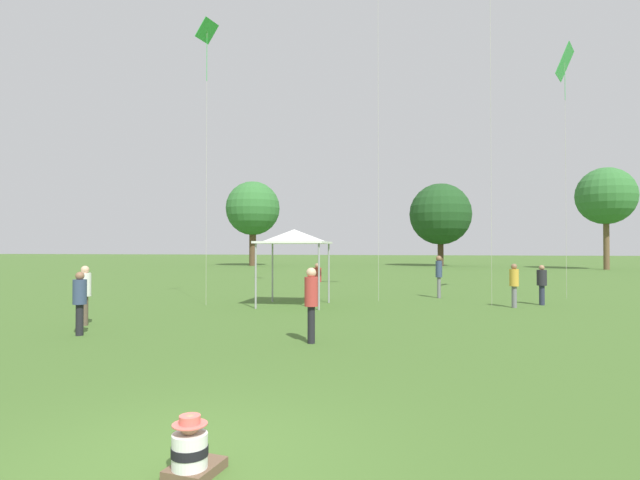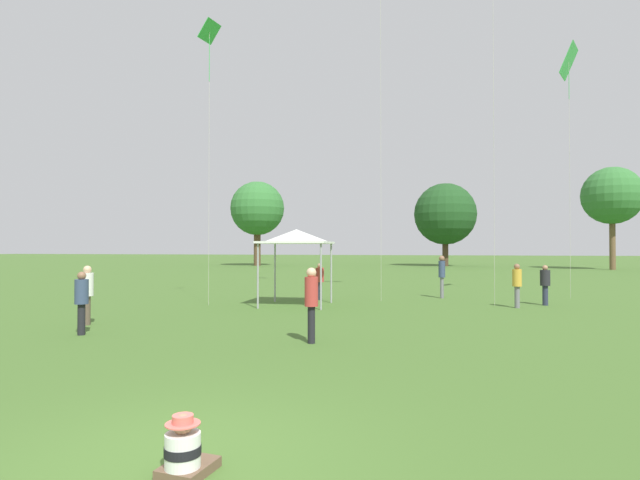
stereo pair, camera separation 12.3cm
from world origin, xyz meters
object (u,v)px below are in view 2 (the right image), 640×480
Objects in this scene: distant_tree_0 at (445,214)px; distant_tree_2 at (257,209)px; canopy_tent at (296,237)px; kite_3 at (209,43)px; seated_toddler at (184,451)px; person_standing_6 at (320,278)px; person_standing_0 at (311,297)px; person_standing_7 at (82,297)px; person_standing_4 at (442,272)px; person_standing_5 at (517,282)px; distant_tree_1 at (612,196)px; person_standing_2 at (545,282)px; kite_1 at (569,65)px; person_standing_1 at (87,289)px.

distant_tree_0 is 23.09m from distant_tree_2.
kite_3 is at bearing -168.56° from canopy_tent.
seated_toddler is 0.39× the size of person_standing_6.
canopy_tent is (-2.41, 7.18, 1.56)m from person_standing_0.
person_standing_4 is at bearing -156.76° from person_standing_7.
distant_tree_1 is at bearing 42.86° from person_standing_5.
canopy_tent is 0.28× the size of distant_tree_2.
kite_1 reaches higher than person_standing_2.
kite_1 is at bearing 74.76° from seated_toddler.
distant_tree_2 is (-21.98, 35.99, 5.92)m from person_standing_4.
seated_toddler is 10.85m from person_standing_1.
person_standing_1 is at bearing -102.08° from distant_tree_0.
person_standing_1 is 51.47m from distant_tree_1.
person_standing_5 is 1.01× the size of person_standing_7.
distant_tree_1 is (22.09, 35.14, 6.55)m from person_standing_6.
person_standing_2 is at bearing 158.54° from kite_3.
person_standing_0 is 51.32m from distant_tree_2.
person_standing_2 is 0.14× the size of kite_3.
person_standing_2 is 1.63m from person_standing_5.
person_standing_0 is at bearing 100.63° from person_standing_1.
person_standing_4 is 0.17× the size of kite_3.
kite_1 is at bearing -142.52° from person_standing_4.
person_standing_6 is at bearing -46.42° from person_standing_0.
person_standing_1 is 1.05× the size of person_standing_5.
person_standing_1 is 1.74m from person_standing_7.
canopy_tent is at bearing 109.03° from seated_toddler.
person_standing_6 is at bearing -122.15° from distant_tree_1.
distant_tree_2 reaches higher than person_standing_6.
person_standing_2 is 8.87m from person_standing_6.
canopy_tent is 43.87m from distant_tree_1.
canopy_tent is (4.49, 6.01, 1.60)m from person_standing_1.
person_standing_0 is at bearing 32.77° from kite_1.
person_standing_1 is 14.45m from person_standing_5.
distant_tree_2 is at bearing 96.77° from person_standing_5.
distant_tree_1 reaches higher than person_standing_2.
person_standing_7 is at bearing -115.26° from canopy_tent.
person_standing_7 is at bearing 53.85° from kite_3.
person_standing_6 is (-8.87, -0.02, 0.01)m from person_standing_2.
person_standing_0 reaches higher than person_standing_1.
person_standing_2 is at bearing 178.77° from person_standing_4.
person_standing_1 is at bearing -121.88° from distant_tree_1.
person_standing_6 is at bearing 169.52° from person_standing_1.
distant_tree_0 is 0.96× the size of distant_tree_2.
kite_1 is at bearing -51.75° from distant_tree_2.
person_standing_7 is (-3.91, -9.66, 0.04)m from person_standing_6.
person_standing_2 is at bearing -63.63° from person_standing_6.
person_standing_5 is at bearing 33.27° from kite_1.
distant_tree_2 reaches higher than person_standing_5.
distant_tree_0 is (6.22, 44.03, 3.70)m from canopy_tent.
person_standing_0 is 1.08× the size of person_standing_5.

